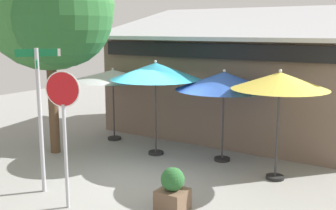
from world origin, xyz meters
TOP-DOWN VIEW (x-y plane):
  - ground_plane at (0.00, 0.00)m, footprint 28.00×28.00m
  - cafe_building at (0.27, 5.31)m, footprint 8.68×5.05m
  - street_sign_post at (-1.17, -1.99)m, footprint 0.68×0.73m
  - stop_sign at (-0.09, -2.31)m, footprint 0.66×0.28m
  - patio_umbrella_ivory_left at (-2.70, 2.24)m, footprint 2.68×2.68m
  - patio_umbrella_teal_center at (-0.63, 1.65)m, footprint 2.56×2.56m
  - patio_umbrella_royal_blue_right at (1.25, 2.16)m, footprint 2.61×2.61m
  - patio_umbrella_mustard_far_right at (2.94, 1.57)m, footprint 2.27×2.27m
  - shade_tree at (-2.98, 0.08)m, footprint 4.17×3.70m
  - sidewalk_planter at (1.78, -1.26)m, footprint 0.57×0.57m

SIDE VIEW (x-z plane):
  - ground_plane at x=0.00m, z-range -0.10..0.00m
  - sidewalk_planter at x=1.78m, z-range -0.04..0.86m
  - cafe_building at x=0.27m, z-range -0.46..3.96m
  - stop_sign at x=-0.09m, z-range 0.52..3.32m
  - street_sign_post at x=-1.17m, z-range 0.35..3.55m
  - patio_umbrella_ivory_left at x=-2.70m, z-range 0.94..3.31m
  - patio_umbrella_royal_blue_right at x=1.25m, z-range 0.95..3.49m
  - patio_umbrella_mustard_far_right at x=2.94m, z-range 1.05..3.72m
  - patio_umbrella_teal_center at x=-0.63m, z-range 1.05..3.79m
  - shade_tree at x=-2.98m, z-range 1.11..7.23m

